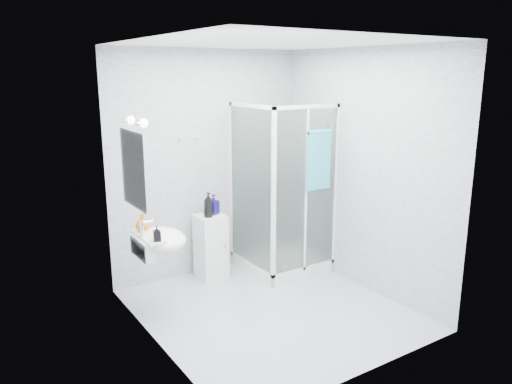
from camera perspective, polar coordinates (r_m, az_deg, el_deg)
room at (r=4.74m, az=1.81°, el=0.85°), size 2.40×2.60×2.60m
shower_enclosure at (r=5.95m, az=2.81°, el=-5.03°), size 0.90×0.95×2.00m
wall_basin at (r=4.81m, az=-11.10°, el=-5.46°), size 0.46×0.56×0.35m
mirror at (r=4.56m, az=-13.82°, el=2.52°), size 0.02×0.60×0.70m
vanity_lights at (r=4.52m, az=-13.52°, el=7.83°), size 0.10×0.40×0.08m
wall_hooks at (r=5.63m, az=-7.66°, el=6.08°), size 0.23×0.06×0.03m
storage_cabinet at (r=5.81m, az=-5.16°, el=-6.24°), size 0.31×0.34×0.75m
hand_towel at (r=5.53m, az=7.20°, el=3.83°), size 0.31×0.05×0.66m
shampoo_bottle_a at (r=5.60m, az=-5.48°, el=-1.46°), size 0.12×0.12×0.28m
shampoo_bottle_b at (r=5.72m, az=-4.90°, el=-1.40°), size 0.14×0.14×0.23m
soap_dispenser_orange at (r=4.87m, az=-12.83°, el=-3.43°), size 0.17×0.17×0.17m
soap_dispenser_black at (r=4.57m, az=-11.26°, el=-4.67°), size 0.08×0.08×0.14m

